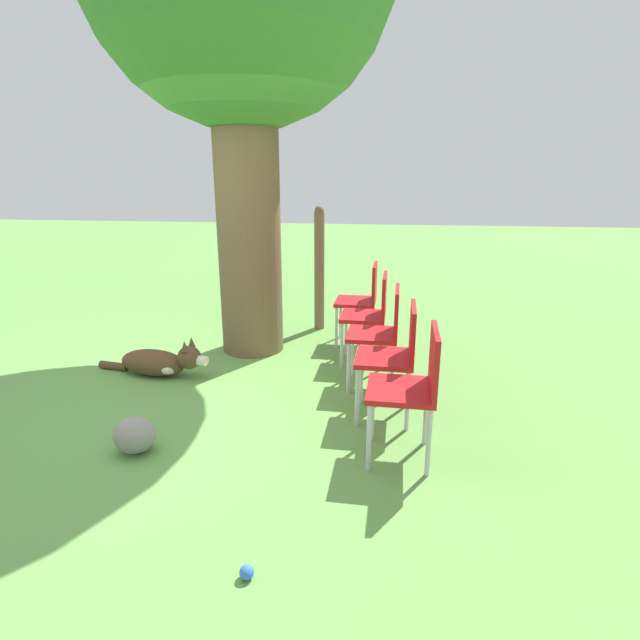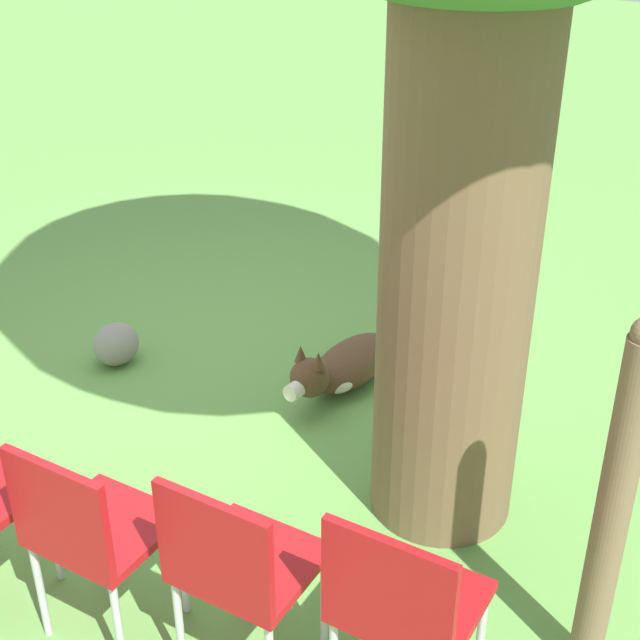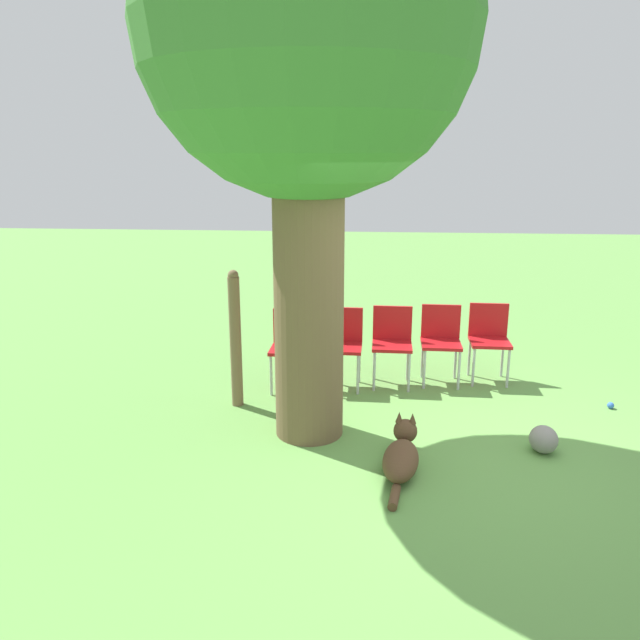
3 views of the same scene
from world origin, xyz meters
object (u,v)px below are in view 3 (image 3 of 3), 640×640
at_px(oak_tree, 308,37).
at_px(red_chair_2, 392,339).
at_px(red_chair_0, 489,336).
at_px(red_chair_1, 441,337).
at_px(red_chair_4, 292,342).
at_px(red_chair_3, 342,341).
at_px(fence_post, 235,339).
at_px(dog, 402,455).
at_px(tennis_ball, 611,405).

relative_size(oak_tree, red_chair_2, 5.64).
relative_size(red_chair_0, red_chair_1, 1.00).
distance_m(oak_tree, red_chair_4, 3.15).
height_order(oak_tree, red_chair_3, oak_tree).
distance_m(fence_post, red_chair_1, 2.35).
xyz_separation_m(dog, fence_post, (1.24, 1.65, 0.59)).
bearing_deg(red_chair_4, red_chair_2, 102.26).
bearing_deg(dog, red_chair_4, 41.08).
bearing_deg(dog, red_chair_3, 25.60).
height_order(dog, red_chair_2, red_chair_2).
height_order(red_chair_2, red_chair_3, same).
bearing_deg(dog, red_chair_2, 9.18).
distance_m(oak_tree, red_chair_0, 3.83).
xyz_separation_m(dog, red_chair_3, (1.88, 0.58, 0.40)).
relative_size(dog, red_chair_2, 1.28).
relative_size(red_chair_2, red_chair_3, 1.00).
xyz_separation_m(oak_tree, fence_post, (0.59, 0.81, -2.73)).
bearing_deg(tennis_ball, red_chair_1, 68.56).
relative_size(dog, red_chair_3, 1.28).
xyz_separation_m(oak_tree, dog, (-0.65, -0.83, -3.32)).
bearing_deg(fence_post, tennis_ball, -87.03).
height_order(fence_post, red_chair_3, fence_post).
bearing_deg(red_chair_4, red_chair_1, 102.26).
height_order(red_chair_2, tennis_ball, red_chair_2).
bearing_deg(oak_tree, red_chair_1, -43.14).
distance_m(red_chair_3, tennis_ball, 2.88).
height_order(red_chair_1, red_chair_2, same).
height_order(fence_post, red_chair_4, fence_post).
height_order(oak_tree, red_chair_0, oak_tree).
bearing_deg(oak_tree, dog, -127.71).
bearing_deg(tennis_ball, red_chair_0, 55.74).
xyz_separation_m(dog, red_chair_1, (2.10, -0.53, 0.40)).
xyz_separation_m(fence_post, red_chair_0, (0.97, -2.73, -0.20)).
bearing_deg(red_chair_0, dog, -24.93).
bearing_deg(fence_post, dog, -126.91).
height_order(oak_tree, tennis_ball, oak_tree).
distance_m(oak_tree, tennis_ball, 4.65).
relative_size(red_chair_2, tennis_ball, 12.92).
bearing_deg(oak_tree, tennis_ball, -75.45).
distance_m(oak_tree, red_chair_2, 3.32).
distance_m(red_chair_1, red_chair_4, 1.70).
xyz_separation_m(red_chair_0, red_chair_2, (-0.22, 1.11, 0.00)).
xyz_separation_m(oak_tree, red_chair_0, (1.56, -1.92, -2.93)).
bearing_deg(tennis_ball, fence_post, 92.97).
height_order(oak_tree, red_chair_1, oak_tree).
bearing_deg(oak_tree, red_chair_2, -30.95).
xyz_separation_m(fence_post, red_chair_3, (0.65, -1.06, -0.20)).
bearing_deg(red_chair_2, red_chair_4, -77.74).
relative_size(oak_tree, red_chair_3, 5.64).
relative_size(dog, red_chair_0, 1.28).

